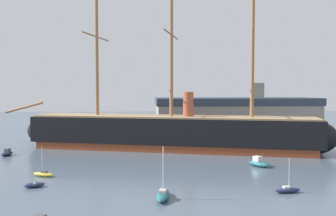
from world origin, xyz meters
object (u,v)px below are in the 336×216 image
at_px(sailboat_near_centre, 163,195).
at_px(dockside_warehouse_right, 236,117).
at_px(dinghy_mid_left, 34,185).
at_px(motorboat_distant_centre, 153,144).
at_px(motorboat_far_left, 7,153).
at_px(tall_ship, 171,132).
at_px(motorboat_alongside_stern, 259,163).
at_px(dinghy_far_right, 296,151).
at_px(seagull_in_flight, 102,104).
at_px(sailboat_mid_right, 288,190).
at_px(sailboat_alongside_bow, 43,174).

height_order(sailboat_near_centre, dockside_warehouse_right, dockside_warehouse_right).
distance_m(dinghy_mid_left, motorboat_distant_centre, 38.55).
bearing_deg(motorboat_distant_centre, dinghy_mid_left, -116.94).
height_order(motorboat_far_left, motorboat_distant_centre, motorboat_distant_centre).
distance_m(tall_ship, motorboat_alongside_stern, 23.70).
distance_m(sailboat_near_centre, dinghy_far_right, 44.02).
distance_m(tall_ship, dinghy_mid_left, 37.29).
distance_m(motorboat_alongside_stern, seagull_in_flight, 29.25).
height_order(motorboat_far_left, seagull_in_flight, seagull_in_flight).
bearing_deg(dockside_warehouse_right, motorboat_alongside_stern, -98.96).
relative_size(sailboat_near_centre, sailboat_mid_right, 1.42).
relative_size(dinghy_mid_left, sailboat_alongside_bow, 0.66).
height_order(tall_ship, seagull_in_flight, tall_ship).
xyz_separation_m(tall_ship, dockside_warehouse_right, (20.61, 23.63, 1.48)).
xyz_separation_m(sailboat_mid_right, sailboat_alongside_bow, (-34.40, 11.54, 0.00)).
height_order(motorboat_alongside_stern, motorboat_far_left, motorboat_alongside_stern).
relative_size(sailboat_near_centre, sailboat_alongside_bow, 1.41).
xyz_separation_m(motorboat_far_left, dinghy_far_right, (60.53, -0.46, -0.20)).
bearing_deg(tall_ship, motorboat_far_left, -171.93).
bearing_deg(sailboat_near_centre, sailboat_alongside_bow, 143.50).
bearing_deg(dinghy_far_right, sailboat_mid_right, -114.81).
relative_size(dinghy_mid_left, motorboat_alongside_stern, 0.68).
bearing_deg(dinghy_mid_left, motorboat_far_left, 116.41).
distance_m(motorboat_alongside_stern, dinghy_far_right, 18.50).
relative_size(sailboat_near_centre, motorboat_distant_centre, 1.39).
xyz_separation_m(motorboat_alongside_stern, dinghy_far_right, (12.54, 13.60, -0.33)).
bearing_deg(dinghy_far_right, motorboat_distant_centre, 162.87).
bearing_deg(sailboat_near_centre, motorboat_far_left, 133.01).
xyz_separation_m(sailboat_near_centre, motorboat_far_left, (-30.12, 32.29, -0.05)).
relative_size(tall_ship, dinghy_far_right, 27.91).
distance_m(dinghy_mid_left, motorboat_far_left, 28.41).
bearing_deg(sailboat_alongside_bow, tall_ship, 47.50).
height_order(dinghy_mid_left, sailboat_mid_right, sailboat_mid_right).
height_order(sailboat_alongside_bow, motorboat_far_left, sailboat_alongside_bow).
distance_m(sailboat_mid_right, dinghy_far_right, 33.18).
height_order(tall_ship, motorboat_alongside_stern, tall_ship).
distance_m(sailboat_alongside_bow, motorboat_far_left, 22.62).
bearing_deg(motorboat_far_left, sailboat_near_centre, -46.99).
bearing_deg(motorboat_alongside_stern, sailboat_alongside_bow, -172.07).
xyz_separation_m(tall_ship, motorboat_far_left, (-34.09, -4.83, -3.51)).
height_order(sailboat_near_centre, motorboat_far_left, sailboat_near_centre).
bearing_deg(dockside_warehouse_right, dinghy_mid_left, -127.96).
bearing_deg(dockside_warehouse_right, sailboat_near_centre, -112.03).
distance_m(sailboat_mid_right, motorboat_alongside_stern, 16.58).
relative_size(dinghy_mid_left, sailboat_mid_right, 0.67).
bearing_deg(seagull_in_flight, sailboat_near_centre, -53.80).
bearing_deg(sailboat_mid_right, dinghy_far_right, 65.19).
relative_size(sailboat_near_centre, dinghy_far_right, 2.45).
bearing_deg(dinghy_far_right, seagull_in_flight, -152.72).
xyz_separation_m(sailboat_near_centre, motorboat_distant_centre, (-0.02, 41.21, 0.10)).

